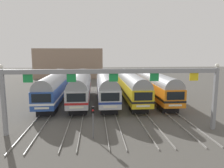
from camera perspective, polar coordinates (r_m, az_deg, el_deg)
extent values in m
plane|color=#4C4944|center=(34.96, -1.58, -4.76)|extent=(160.00, 160.00, 0.00)
cube|color=gray|center=(52.07, -12.51, -0.43)|extent=(0.07, 70.00, 0.15)
cube|color=gray|center=(51.90, -10.94, -0.41)|extent=(0.07, 70.00, 0.15)
cube|color=gray|center=(51.67, -7.98, -0.38)|extent=(0.07, 70.00, 0.15)
cube|color=gray|center=(51.61, -6.39, -0.36)|extent=(0.07, 70.00, 0.15)
cube|color=gray|center=(51.60, -3.41, -0.32)|extent=(0.07, 70.00, 0.15)
cube|color=gray|center=(51.65, -1.82, -0.30)|extent=(0.07, 70.00, 0.15)
cube|color=gray|center=(51.85, 1.14, -0.27)|extent=(0.07, 70.00, 0.15)
cube|color=gray|center=(52.02, 2.71, -0.24)|extent=(0.07, 70.00, 0.15)
cube|color=gray|center=(52.43, 5.61, -0.21)|extent=(0.07, 70.00, 0.15)
cube|color=gray|center=(52.70, 7.15, -0.19)|extent=(0.07, 70.00, 0.15)
cube|color=#284C9E|center=(35.05, -15.16, -1.32)|extent=(2.85, 18.00, 2.35)
cube|color=white|center=(35.11, -15.13, -1.88)|extent=(2.88, 18.02, 0.28)
cylinder|color=gray|center=(34.87, -15.23, 0.58)|extent=(2.74, 17.64, 2.74)
cube|color=black|center=(26.30, -18.70, -3.69)|extent=(2.28, 0.06, 1.03)
cube|color=silver|center=(26.58, -18.58, -6.26)|extent=(1.71, 0.05, 0.24)
cube|color=black|center=(29.38, -17.23, -6.71)|extent=(2.28, 2.60, 1.05)
cube|color=black|center=(41.46, -13.51, -2.13)|extent=(2.28, 2.60, 1.05)
cube|color=#4C4C51|center=(39.64, -14.01, 3.82)|extent=(1.10, 1.10, 0.20)
cube|color=#B2B5BA|center=(34.54, -8.43, -1.25)|extent=(2.85, 18.00, 2.35)
cube|color=#B21E1E|center=(34.60, -8.41, -1.83)|extent=(2.88, 18.02, 0.28)
cylinder|color=gray|center=(34.36, -8.47, 0.68)|extent=(2.74, 17.64, 2.74)
cube|color=black|center=(25.62, -9.72, -3.67)|extent=(2.28, 0.06, 1.03)
cube|color=silver|center=(25.90, -9.65, -6.32)|extent=(1.71, 0.05, 0.24)
cube|color=black|center=(28.77, -9.15, -6.75)|extent=(2.28, 2.60, 1.05)
cube|color=black|center=(41.03, -7.82, -2.08)|extent=(2.28, 2.60, 1.05)
cube|color=#4C4C51|center=(39.19, -8.05, 3.94)|extent=(1.10, 1.10, 0.20)
cube|color=silver|center=(34.51, -1.59, -1.17)|extent=(2.85, 18.00, 2.35)
cube|color=navy|center=(34.57, -1.59, -1.74)|extent=(2.88, 18.02, 0.28)
cylinder|color=gray|center=(34.33, -1.60, 0.76)|extent=(2.74, 17.64, 2.74)
cube|color=black|center=(25.58, -0.48, -3.56)|extent=(2.28, 0.06, 1.03)
cube|color=silver|center=(25.87, -0.48, -6.21)|extent=(1.71, 0.05, 0.24)
cube|color=black|center=(28.74, -0.88, -6.65)|extent=(2.28, 2.60, 1.05)
cube|color=black|center=(41.01, -2.07, -2.01)|extent=(2.28, 2.60, 1.05)
cube|color=#4C4C51|center=(39.17, -2.01, 4.02)|extent=(1.10, 1.10, 0.20)
cube|color=gold|center=(34.97, 5.16, -1.07)|extent=(2.85, 18.00, 2.35)
cube|color=black|center=(35.04, 5.15, -1.64)|extent=(2.88, 18.02, 0.28)
cylinder|color=gray|center=(34.80, 5.18, 0.84)|extent=(2.74, 17.64, 2.74)
cube|color=black|center=(26.20, 8.54, -3.37)|extent=(2.28, 0.06, 1.03)
cube|color=silver|center=(26.48, 8.48, -5.96)|extent=(1.71, 0.05, 0.24)
cube|color=black|center=(29.29, 7.23, -6.42)|extent=(2.28, 2.60, 1.05)
cube|color=black|center=(41.40, 3.64, -1.92)|extent=(2.28, 2.60, 1.05)
cube|color=orange|center=(35.91, 11.64, -0.96)|extent=(2.85, 18.00, 2.35)
cube|color=black|center=(35.96, 11.63, -1.51)|extent=(2.88, 18.02, 0.28)
cylinder|color=gray|center=(35.73, 11.70, 0.90)|extent=(2.74, 17.64, 2.74)
cube|color=black|center=(27.43, 16.95, -3.11)|extent=(2.28, 0.06, 1.03)
cube|color=silver|center=(27.70, 16.84, -5.59)|extent=(1.71, 0.05, 0.24)
cube|color=black|center=(30.40, 14.88, -6.09)|extent=(2.28, 2.60, 1.05)
cube|color=black|center=(42.19, 9.18, -1.82)|extent=(2.28, 2.60, 1.05)
cube|color=#4C4C51|center=(40.40, 9.76, 4.04)|extent=(1.10, 1.10, 0.20)
cube|color=gray|center=(22.79, -27.37, -4.64)|extent=(0.36, 0.36, 6.50)
cube|color=gray|center=(24.45, 26.14, -3.71)|extent=(0.36, 0.36, 6.50)
cube|color=gray|center=(20.62, 0.43, 3.48)|extent=(21.26, 0.32, 0.44)
cube|color=#198C3F|center=(21.57, -21.91, 1.43)|extent=(0.90, 0.08, 0.80)
cube|color=#198C3F|center=(20.73, -10.98, 1.63)|extent=(0.90, 0.08, 0.80)
cube|color=#198C3F|center=(20.69, 0.43, 1.77)|extent=(0.90, 0.08, 0.80)
cube|color=#198C3F|center=(21.45, 11.45, 1.85)|extent=(0.90, 0.08, 0.80)
cube|color=yellow|center=(22.94, 21.38, 1.85)|extent=(0.90, 0.08, 0.80)
sphere|color=white|center=(22.30, -27.99, 4.15)|extent=(0.44, 0.44, 0.44)
sphere|color=white|center=(24.00, 26.70, 4.49)|extent=(0.44, 0.44, 0.44)
cylinder|color=#59595E|center=(20.03, -5.16, -10.41)|extent=(0.12, 0.12, 3.16)
cube|color=black|center=(19.66, -5.21, -7.03)|extent=(0.28, 0.24, 0.60)
sphere|color=red|center=(19.53, -5.21, -7.14)|extent=(0.18, 0.18, 0.18)
cube|color=gray|center=(70.06, -11.42, 5.63)|extent=(21.10, 10.00, 9.24)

